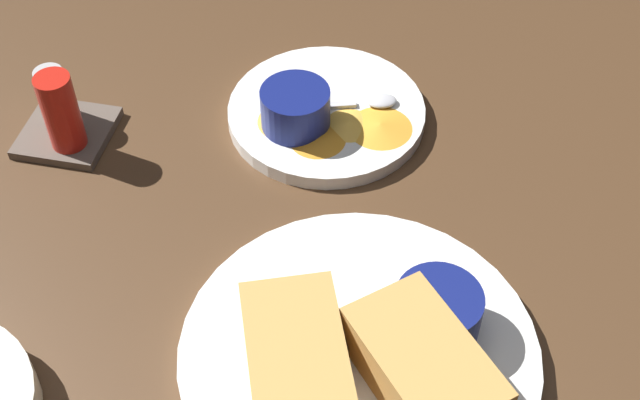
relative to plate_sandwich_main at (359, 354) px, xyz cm
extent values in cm
cube|color=#4C331E|center=(7.74, 9.37, -2.30)|extent=(110.00, 110.00, 3.00)
cylinder|color=white|center=(0.00, 0.00, 0.00)|extent=(29.98, 29.98, 1.60)
cube|color=tan|center=(-3.57, 4.44, 3.20)|extent=(14.85, 11.72, 4.80)
cube|color=#DB938E|center=(-3.57, 4.44, 3.20)|extent=(14.88, 11.25, 0.80)
cube|color=tan|center=(-2.06, -5.31, 3.20)|extent=(14.80, 14.25, 4.80)
cube|color=#DB938E|center=(-2.06, -5.31, 3.20)|extent=(14.60, 13.96, 0.80)
cylinder|color=navy|center=(3.35, -5.85, 3.00)|extent=(7.27, 7.27, 4.40)
cylinder|color=black|center=(3.35, -5.85, 4.80)|extent=(5.96, 5.96, 0.60)
cube|color=silver|center=(-0.18, 3.38, 1.05)|extent=(2.71, 5.42, 0.40)
ellipsoid|color=silver|center=(1.79, -1.76, 1.20)|extent=(3.20, 3.77, 0.80)
cylinder|color=white|center=(28.72, 8.56, 0.00)|extent=(20.99, 20.99, 1.60)
cylinder|color=navy|center=(25.57, 11.19, 2.97)|extent=(7.16, 7.16, 4.34)
cylinder|color=olive|center=(25.57, 11.19, 4.74)|extent=(5.87, 5.87, 0.60)
cube|color=silver|center=(28.84, 8.18, 1.05)|extent=(2.41, 5.49, 0.40)
ellipsoid|color=silver|center=(30.48, 2.93, 1.20)|extent=(3.06, 3.71, 0.80)
cone|color=orange|center=(23.75, 8.47, 1.10)|extent=(7.22, 7.22, 0.60)
cone|color=gold|center=(26.72, 2.48, 1.10)|extent=(7.00, 7.00, 0.60)
cone|color=gold|center=(25.79, 12.04, 1.10)|extent=(8.57, 8.57, 0.60)
cone|color=gold|center=(26.47, 5.73, 1.10)|extent=(6.94, 6.94, 0.60)
cube|color=brown|center=(20.53, 34.64, -0.30)|extent=(9.00, 9.00, 1.00)
cylinder|color=red|center=(18.73, 33.44, 4.45)|extent=(3.60, 3.60, 8.50)
cylinder|color=#B2B2B2|center=(22.33, 36.04, 3.20)|extent=(3.00, 3.00, 6.00)
camera|label=1|loc=(-37.87, -4.57, 60.95)|focal=47.79mm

